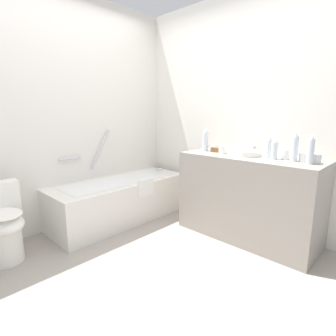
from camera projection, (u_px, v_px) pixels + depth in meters
ground_plane at (140, 271)px, 2.19m from camera, size 3.99×3.99×0.00m
wall_back_tiled at (54, 113)px, 2.87m from camera, size 3.39×0.10×2.58m
wall_right_mirror at (241, 113)px, 3.02m from camera, size 0.10×3.08×2.58m
bathtub at (121, 198)px, 3.22m from camera, size 1.68×0.65×1.08m
toilet at (3, 224)px, 2.29m from camera, size 0.37×0.50×0.70m
vanity_counter at (248, 197)px, 2.74m from camera, size 0.58×1.39×0.87m
sink_basin at (246, 153)px, 2.67m from camera, size 0.29×0.29×0.05m
sink_faucet at (254, 150)px, 2.79m from camera, size 0.11×0.15×0.09m
water_bottle_0 at (205, 141)px, 2.98m from camera, size 0.06×0.06×0.24m
water_bottle_1 at (274, 150)px, 2.44m from camera, size 0.06×0.06×0.18m
water_bottle_2 at (310, 151)px, 2.21m from camera, size 0.06×0.06×0.23m
water_bottle_3 at (269, 148)px, 2.56m from camera, size 0.06×0.06×0.19m
water_bottle_4 at (295, 149)px, 2.33m from camera, size 0.06×0.06×0.25m
drinking_glass_0 at (285, 154)px, 2.46m from camera, size 0.07×0.07×0.09m
drinking_glass_1 at (316, 158)px, 2.26m from camera, size 0.08×0.08×0.08m
drinking_glass_2 at (222, 150)px, 2.81m from camera, size 0.08×0.08×0.08m
drinking_glass_3 at (303, 158)px, 2.33m from camera, size 0.07×0.07×0.08m
amenity_basket at (218, 149)px, 2.95m from camera, size 0.14×0.10×0.05m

